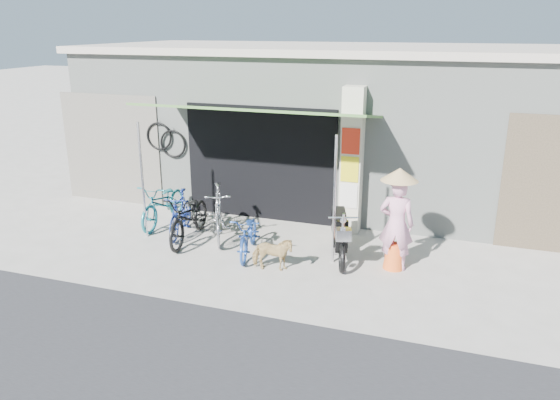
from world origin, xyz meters
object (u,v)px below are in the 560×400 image
(moped, at_px, (340,233))
(bike_black, at_px, (190,217))
(bike_silver, at_px, (218,213))
(bike_navy, at_px, (249,234))
(nun, at_px, (397,220))
(bike_teal, at_px, (164,203))
(street_dog, at_px, (272,254))
(bike_blue, at_px, (180,214))

(moped, bearing_deg, bike_black, 166.33)
(bike_silver, distance_m, moped, 2.53)
(bike_black, height_order, bike_navy, bike_black)
(bike_black, bearing_deg, nun, -6.40)
(bike_teal, bearing_deg, bike_silver, -15.19)
(street_dog, bearing_deg, bike_black, 58.01)
(bike_teal, relative_size, moped, 1.02)
(bike_black, height_order, street_dog, bike_black)
(bike_teal, relative_size, bike_navy, 1.19)
(street_dog, bearing_deg, bike_teal, 53.77)
(bike_blue, relative_size, bike_silver, 0.85)
(bike_blue, relative_size, nun, 0.82)
(moped, bearing_deg, street_dog, -151.84)
(bike_teal, bearing_deg, moped, -8.80)
(bike_silver, bearing_deg, street_dog, -60.21)
(bike_black, distance_m, bike_silver, 0.58)
(bike_silver, bearing_deg, bike_teal, 142.22)
(street_dog, bearing_deg, bike_silver, 43.94)
(bike_silver, bearing_deg, bike_black, -172.58)
(bike_blue, distance_m, bike_navy, 1.78)
(bike_teal, distance_m, street_dog, 3.34)
(bike_blue, height_order, bike_navy, bike_blue)
(bike_blue, height_order, bike_silver, bike_silver)
(bike_teal, height_order, bike_navy, bike_teal)
(nun, bearing_deg, bike_blue, -3.38)
(bike_teal, xyz_separation_m, bike_blue, (0.64, -0.43, -0.02))
(bike_teal, bearing_deg, bike_navy, -23.38)
(bike_blue, height_order, street_dog, bike_blue)
(bike_navy, distance_m, street_dog, 0.85)
(moped, bearing_deg, nun, -26.81)
(bike_blue, bearing_deg, bike_navy, -28.71)
(bike_blue, relative_size, moped, 0.86)
(nun, bearing_deg, bike_navy, 5.20)
(bike_navy, bearing_deg, bike_black, 156.62)
(bike_navy, bearing_deg, moped, 3.09)
(moped, height_order, nun, nun)
(bike_blue, bearing_deg, moped, -13.53)
(bike_silver, bearing_deg, bike_navy, -57.48)
(bike_blue, bearing_deg, bike_silver, -6.44)
(bike_navy, bearing_deg, street_dog, -51.27)
(moped, xyz_separation_m, nun, (1.04, -0.18, 0.44))
(bike_teal, xyz_separation_m, moped, (3.97, -0.48, -0.01))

